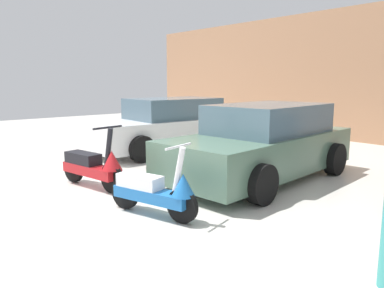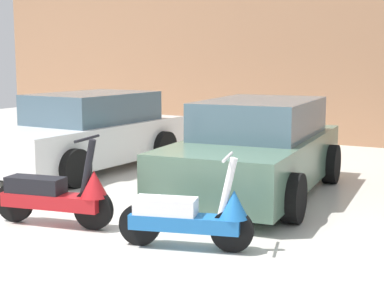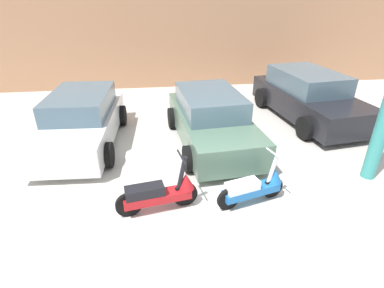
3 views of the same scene
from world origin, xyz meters
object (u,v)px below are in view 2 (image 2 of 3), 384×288
scooter_front_right (191,216)px  car_rear_left (87,133)px  car_rear_center (257,149)px  scooter_front_left (58,194)px

scooter_front_right → car_rear_left: car_rear_left is taller
scooter_front_right → car_rear_center: 2.75m
scooter_front_left → car_rear_center: bearing=51.9°
scooter_front_left → car_rear_center: car_rear_center is taller
scooter_front_left → car_rear_left: 3.69m
car_rear_left → car_rear_center: size_ratio=0.98×
scooter_front_left → car_rear_left: (-2.00, 3.09, 0.27)m
car_rear_left → car_rear_center: (3.43, -0.37, 0.01)m
scooter_front_right → car_rear_left: size_ratio=0.35×
scooter_front_right → car_rear_center: (-0.37, 2.71, 0.30)m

